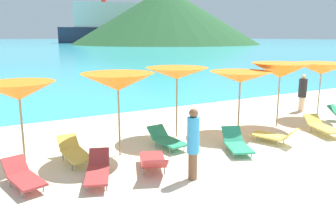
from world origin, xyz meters
TOP-DOWN VIEW (x-y plane):
  - ground_plane at (0.00, 10.00)m, footprint 50.00×100.00m
  - headland_hill at (63.56, 124.40)m, footprint 80.16×80.16m
  - umbrella_0 at (-5.71, 4.37)m, footprint 2.06×2.06m
  - umbrella_1 at (-3.24, 3.55)m, footprint 2.19×2.19m
  - umbrella_2 at (-0.89, 4.35)m, footprint 2.11×2.11m
  - umbrella_3 at (1.35, 3.79)m, footprint 2.26×2.26m
  - umbrella_4 at (3.15, 3.67)m, footprint 2.30×2.30m
  - umbrella_5 at (5.68, 3.82)m, footprint 2.34×2.34m
  - lounge_chair_0 at (-4.52, 3.65)m, footprint 0.66×1.57m
  - lounge_chair_1 at (3.76, 2.16)m, footprint 1.03×1.66m
  - lounge_chair_2 at (-2.94, 2.01)m, footprint 1.14×1.69m
  - lounge_chair_3 at (-0.08, 2.19)m, footprint 1.11×1.56m
  - lounge_chair_5 at (-4.31, 2.20)m, footprint 1.03×1.64m
  - lounge_chair_6 at (-5.91, 2.65)m, footprint 0.87×1.50m
  - lounge_chair_7 at (1.49, 2.20)m, footprint 1.07×1.49m
  - lounge_chair_8 at (-1.73, 3.52)m, footprint 0.76×1.52m
  - beachgoer_0 at (6.13, 5.02)m, footprint 0.36×0.36m
  - beachgoer_1 at (-2.30, 1.16)m, footprint 0.29×0.29m
  - cruise_ship at (55.81, 159.20)m, footprint 60.25×21.63m

SIDE VIEW (x-z plane):
  - ground_plane at x=0.00m, z-range -0.30..0.00m
  - lounge_chair_3 at x=-0.08m, z-range -0.05..0.56m
  - lounge_chair_7 at x=1.49m, z-range -0.02..0.55m
  - lounge_chair_5 at x=-4.31m, z-range -0.02..0.55m
  - lounge_chair_8 at x=-1.73m, z-range -0.02..0.54m
  - lounge_chair_6 at x=-5.91m, z-range -0.02..0.55m
  - lounge_chair_1 at x=3.76m, z-range 0.00..0.56m
  - lounge_chair_2 at x=-2.94m, z-range -0.01..0.59m
  - lounge_chair_0 at x=-4.52m, z-range 0.00..0.61m
  - beachgoer_0 at x=6.13m, z-range 0.04..1.73m
  - beachgoer_1 at x=-2.30m, z-range 0.07..1.81m
  - umbrella_0 at x=-5.71m, z-range 0.85..3.05m
  - umbrella_3 at x=1.35m, z-range 0.89..3.06m
  - umbrella_5 at x=5.68m, z-range 0.91..3.22m
  - umbrella_4 at x=3.15m, z-range 0.93..3.33m
  - umbrella_1 at x=-3.24m, z-range 0.94..3.32m
  - umbrella_2 at x=-0.89m, z-range 0.98..3.35m
  - cruise_ship at x=55.81m, z-range -2.63..20.16m
  - headland_hill at x=63.56m, z-range 0.00..23.83m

